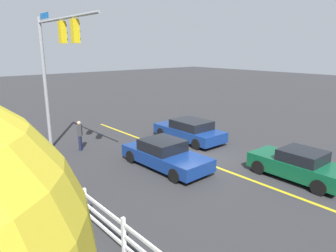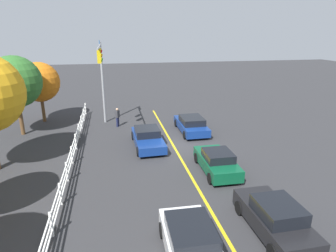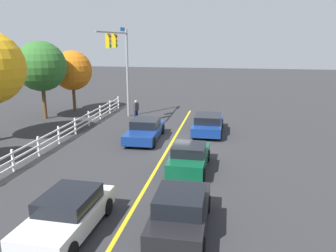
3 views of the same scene
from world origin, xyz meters
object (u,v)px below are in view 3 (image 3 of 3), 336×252
(car_3, at_px, (181,211))
(car_2, at_px, (68,214))
(car_0, at_px, (145,130))
(car_4, at_px, (208,124))
(tree_3, at_px, (41,66))
(tree_4, at_px, (72,71))
(car_1, at_px, (189,157))
(pedestrian, at_px, (136,110))

(car_3, bearing_deg, car_2, 101.34)
(car_0, relative_size, car_4, 1.02)
(tree_3, relative_size, tree_4, 1.15)
(car_0, relative_size, tree_3, 0.75)
(car_1, distance_m, car_2, 7.33)
(car_1, height_order, tree_3, tree_3)
(car_1, height_order, tree_4, tree_4)
(car_2, relative_size, tree_3, 0.67)
(car_1, relative_size, car_2, 0.95)
(tree_3, bearing_deg, car_1, -125.33)
(tree_3, xyz_separation_m, tree_4, (3.48, -0.98, -0.61))
(car_2, relative_size, pedestrian, 2.53)
(car_3, distance_m, tree_3, 20.65)
(pedestrian, bearing_deg, tree_3, -143.49)
(car_2, xyz_separation_m, tree_3, (15.88, 9.85, 3.64))
(pedestrian, bearing_deg, car_3, -36.96)
(car_0, distance_m, car_3, 11.30)
(car_0, bearing_deg, car_3, 18.60)
(car_3, bearing_deg, tree_3, 41.69)
(pedestrian, distance_m, tree_3, 8.43)
(pedestrian, height_order, tree_4, tree_4)
(car_2, relative_size, car_3, 1.02)
(car_0, bearing_deg, tree_3, -116.49)
(car_1, relative_size, pedestrian, 2.41)
(pedestrian, bearing_deg, car_1, -28.57)
(car_2, distance_m, tree_4, 21.51)
(car_2, height_order, tree_3, tree_3)
(car_2, height_order, car_4, car_2)
(car_2, distance_m, tree_3, 19.04)
(car_1, relative_size, tree_3, 0.64)
(car_0, relative_size, pedestrian, 2.82)
(car_4, bearing_deg, tree_4, 66.41)
(car_2, height_order, tree_4, tree_4)
(pedestrian, relative_size, tree_4, 0.31)
(pedestrian, height_order, tree_3, tree_3)
(tree_3, bearing_deg, car_3, -137.94)
(car_3, distance_m, tree_4, 22.67)
(car_1, relative_size, car_3, 0.97)
(car_4, bearing_deg, car_0, 121.10)
(car_2, distance_m, pedestrian, 16.59)
(car_4, distance_m, tree_3, 14.33)
(car_1, height_order, car_4, car_1)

